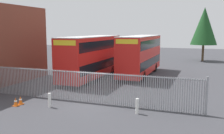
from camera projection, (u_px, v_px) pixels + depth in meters
ground_plane at (126, 82)px, 25.34m from camera, size 100.00×100.00×0.00m
palisade_fence at (83, 86)px, 17.99m from camera, size 16.48×0.14×2.35m
double_decker_bus_near_gate at (92, 56)px, 26.54m from camera, size 2.54×10.81×4.42m
double_decker_bus_behind_fence_left at (141, 54)px, 28.77m from camera, size 2.54×10.81×4.42m
bollard_near_left at (50, 100)px, 16.87m from camera, size 0.20×0.20×0.95m
bollard_center_front at (137, 106)px, 15.55m from camera, size 0.20×0.20×0.95m
traffic_cone_by_gate at (16, 102)px, 17.17m from camera, size 0.34×0.34×0.59m
traffic_cone_mid_forecourt at (20, 100)px, 17.56m from camera, size 0.34×0.34×0.59m
tree_tall_back at (204, 26)px, 41.17m from camera, size 4.18×4.18×8.65m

